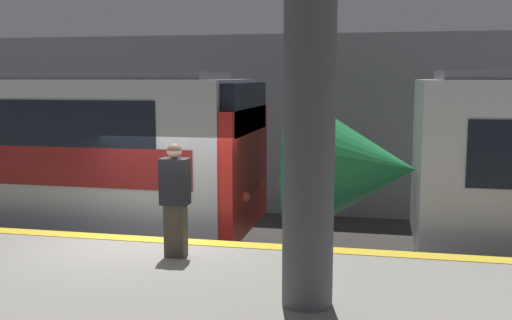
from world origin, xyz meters
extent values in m
plane|color=#33302D|center=(0.00, 0.00, 0.00)|extent=(120.00, 120.00, 0.00)
cube|color=gray|center=(0.00, -1.80, 0.52)|extent=(40.00, 3.59, 1.03)
cube|color=gold|center=(0.00, -0.15, 1.04)|extent=(40.00, 0.30, 0.01)
cube|color=gray|center=(0.00, 6.47, 2.27)|extent=(50.00, 0.15, 4.54)
cylinder|color=#56565B|center=(2.66, -2.22, 3.01)|extent=(0.55, 0.55, 3.95)
cone|color=#238447|center=(2.90, 2.35, 1.86)|extent=(2.20, 2.71, 2.71)
sphere|color=#F2EFCC|center=(1.95, 2.35, 1.43)|extent=(0.20, 0.20, 0.20)
cube|color=red|center=(0.91, 2.35, 1.77)|extent=(0.25, 2.93, 2.28)
cube|color=black|center=(0.91, 2.35, 2.92)|extent=(0.25, 2.64, 0.91)
sphere|color=#EA4C42|center=(1.07, 1.68, 1.37)|extent=(0.18, 0.18, 0.18)
sphere|color=#EA4C42|center=(1.07, 3.03, 1.37)|extent=(0.18, 0.18, 0.18)
cube|color=#473D33|center=(0.68, -0.86, 1.40)|extent=(0.28, 0.20, 0.73)
cube|color=#232328|center=(0.68, -0.86, 2.07)|extent=(0.38, 0.24, 0.63)
sphere|color=tan|center=(0.68, -0.86, 2.49)|extent=(0.21, 0.21, 0.21)
camera|label=1|loc=(3.42, -8.42, 3.47)|focal=42.00mm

